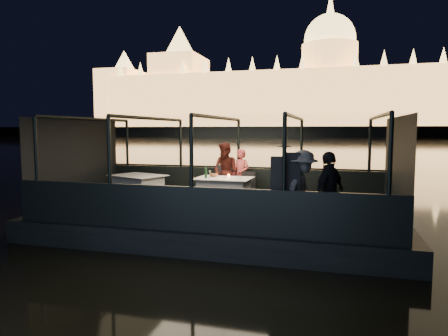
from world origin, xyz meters
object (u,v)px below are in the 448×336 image
(passenger_stripe, at_px, (302,189))
(chair_port_right, at_px, (247,187))
(chair_port_left, at_px, (223,186))
(person_man_maroon, at_px, (226,174))
(coat_stand, at_px, (284,188))
(dining_table_central, at_px, (224,192))
(dining_table_aft, at_px, (138,188))
(wine_bottle, at_px, (206,172))
(passenger_dark, at_px, (329,190))
(person_woman_coral, at_px, (241,175))

(passenger_stripe, bearing_deg, chair_port_right, 48.58)
(chair_port_left, bearing_deg, person_man_maroon, 54.18)
(chair_port_right, height_order, coat_stand, coat_stand)
(dining_table_central, bearing_deg, dining_table_aft, 179.27)
(dining_table_central, distance_m, wine_bottle, 0.71)
(dining_table_central, bearing_deg, person_man_maroon, 102.31)
(passenger_dark, relative_size, wine_bottle, 5.14)
(passenger_stripe, height_order, passenger_dark, passenger_stripe)
(wine_bottle, bearing_deg, chair_port_right, 38.30)
(chair_port_left, relative_size, person_woman_coral, 0.68)
(person_man_maroon, relative_size, wine_bottle, 5.31)
(coat_stand, bearing_deg, chair_port_left, 123.98)
(coat_stand, relative_size, passenger_stripe, 1.07)
(chair_port_left, height_order, passenger_dark, passenger_dark)
(wine_bottle, bearing_deg, dining_table_aft, 174.94)
(person_man_maroon, bearing_deg, dining_table_central, -55.89)
(chair_port_right, bearing_deg, passenger_dark, -47.36)
(dining_table_aft, distance_m, passenger_dark, 5.61)
(dining_table_aft, relative_size, chair_port_right, 1.70)
(wine_bottle, bearing_deg, person_man_maroon, 76.91)
(person_man_maroon, bearing_deg, passenger_stripe, -30.27)
(coat_stand, height_order, wine_bottle, coat_stand)
(wine_bottle, bearing_deg, passenger_dark, -31.70)
(chair_port_left, distance_m, coat_stand, 3.75)
(dining_table_central, xyz_separation_m, person_man_maroon, (-0.20, 0.91, 0.36))
(chair_port_right, distance_m, wine_bottle, 1.29)
(dining_table_aft, relative_size, wine_bottle, 4.63)
(dining_table_central, xyz_separation_m, chair_port_left, (-0.24, 0.77, 0.06))
(person_man_maroon, bearing_deg, coat_stand, -35.87)
(chair_port_left, distance_m, wine_bottle, 1.05)
(dining_table_central, relative_size, person_woman_coral, 0.98)
(dining_table_aft, relative_size, chair_port_left, 1.44)
(passenger_stripe, xyz_separation_m, passenger_dark, (0.50, 0.06, 0.00))
(chair_port_right, bearing_deg, chair_port_left, 170.30)
(passenger_dark, bearing_deg, wine_bottle, -91.50)
(chair_port_left, xyz_separation_m, coat_stand, (2.08, -3.09, 0.45))
(dining_table_central, distance_m, person_woman_coral, 1.04)
(chair_port_right, distance_m, person_woman_coral, 0.52)
(dining_table_central, relative_size, wine_bottle, 4.65)
(chair_port_right, height_order, person_woman_coral, person_woman_coral)
(dining_table_central, bearing_deg, passenger_stripe, -44.48)
(dining_table_aft, xyz_separation_m, wine_bottle, (2.05, -0.18, 0.53))
(dining_table_aft, xyz_separation_m, chair_port_right, (2.99, 0.57, 0.06))
(chair_port_left, xyz_separation_m, person_man_maroon, (0.04, 0.14, 0.30))
(chair_port_right, distance_m, passenger_stripe, 3.23)
(person_woman_coral, xyz_separation_m, person_man_maroon, (-0.44, -0.03, 0.00))
(person_woman_coral, bearing_deg, dining_table_aft, -140.26)
(chair_port_right, xyz_separation_m, wine_bottle, (-0.95, -0.75, 0.47))
(chair_port_right, xyz_separation_m, person_man_maroon, (-0.70, 0.31, 0.30))
(dining_table_aft, height_order, person_woman_coral, person_woman_coral)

